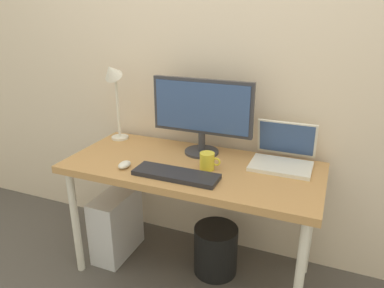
{
  "coord_description": "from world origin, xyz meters",
  "views": [
    {
      "loc": [
        0.68,
        -1.66,
        1.51
      ],
      "look_at": [
        0.0,
        0.0,
        0.83
      ],
      "focal_mm": 33.75,
      "sensor_mm": 36.0,
      "label": 1
    }
  ],
  "objects_px": {
    "monitor": "(202,111)",
    "wastebasket": "(216,250)",
    "mouse": "(124,165)",
    "desk": "(192,176)",
    "laptop": "(283,154)",
    "computer_tower": "(117,224)",
    "coffee_mug": "(207,161)",
    "keyboard": "(176,174)",
    "desk_lamp": "(113,84)"
  },
  "relations": [
    {
      "from": "monitor",
      "to": "wastebasket",
      "type": "distance_m",
      "value": 0.83
    },
    {
      "from": "monitor",
      "to": "mouse",
      "type": "xyz_separation_m",
      "value": [
        -0.31,
        -0.35,
        -0.24
      ]
    },
    {
      "from": "desk",
      "to": "laptop",
      "type": "distance_m",
      "value": 0.51
    },
    {
      "from": "monitor",
      "to": "computer_tower",
      "type": "bearing_deg",
      "value": -158.56
    },
    {
      "from": "computer_tower",
      "to": "desk",
      "type": "bearing_deg",
      "value": 2.21
    },
    {
      "from": "coffee_mug",
      "to": "wastebasket",
      "type": "relative_size",
      "value": 0.38
    },
    {
      "from": "laptop",
      "to": "coffee_mug",
      "type": "height_order",
      "value": "laptop"
    },
    {
      "from": "coffee_mug",
      "to": "desk",
      "type": "bearing_deg",
      "value": 165.92
    },
    {
      "from": "desk",
      "to": "laptop",
      "type": "bearing_deg",
      "value": 23.38
    },
    {
      "from": "coffee_mug",
      "to": "mouse",
      "type": "bearing_deg",
      "value": -160.23
    },
    {
      "from": "desk",
      "to": "keyboard",
      "type": "xyz_separation_m",
      "value": [
        -0.02,
        -0.17,
        0.08
      ]
    },
    {
      "from": "laptop",
      "to": "wastebasket",
      "type": "height_order",
      "value": "laptop"
    },
    {
      "from": "desk_lamp",
      "to": "mouse",
      "type": "xyz_separation_m",
      "value": [
        0.28,
        -0.35,
        -0.35
      ]
    },
    {
      "from": "laptop",
      "to": "mouse",
      "type": "height_order",
      "value": "laptop"
    },
    {
      "from": "laptop",
      "to": "computer_tower",
      "type": "height_order",
      "value": "laptop"
    },
    {
      "from": "mouse",
      "to": "computer_tower",
      "type": "xyz_separation_m",
      "value": [
        -0.2,
        0.15,
        -0.51
      ]
    },
    {
      "from": "monitor",
      "to": "desk_lamp",
      "type": "height_order",
      "value": "desk_lamp"
    },
    {
      "from": "coffee_mug",
      "to": "computer_tower",
      "type": "relative_size",
      "value": 0.27
    },
    {
      "from": "desk",
      "to": "computer_tower",
      "type": "height_order",
      "value": "desk"
    },
    {
      "from": "keyboard",
      "to": "mouse",
      "type": "relative_size",
      "value": 4.89
    },
    {
      "from": "laptop",
      "to": "wastebasket",
      "type": "distance_m",
      "value": 0.71
    },
    {
      "from": "coffee_mug",
      "to": "computer_tower",
      "type": "bearing_deg",
      "value": 179.57
    },
    {
      "from": "desk_lamp",
      "to": "coffee_mug",
      "type": "xyz_separation_m",
      "value": [
        0.69,
        -0.2,
        -0.32
      ]
    },
    {
      "from": "mouse",
      "to": "wastebasket",
      "type": "height_order",
      "value": "mouse"
    },
    {
      "from": "monitor",
      "to": "keyboard",
      "type": "bearing_deg",
      "value": -90.96
    },
    {
      "from": "monitor",
      "to": "keyboard",
      "type": "height_order",
      "value": "monitor"
    },
    {
      "from": "desk",
      "to": "keyboard",
      "type": "distance_m",
      "value": 0.19
    },
    {
      "from": "laptop",
      "to": "wastebasket",
      "type": "bearing_deg",
      "value": -155.91
    },
    {
      "from": "keyboard",
      "to": "computer_tower",
      "type": "distance_m",
      "value": 0.73
    },
    {
      "from": "mouse",
      "to": "coffee_mug",
      "type": "xyz_separation_m",
      "value": [
        0.42,
        0.15,
        0.03
      ]
    },
    {
      "from": "desk",
      "to": "keyboard",
      "type": "height_order",
      "value": "keyboard"
    },
    {
      "from": "monitor",
      "to": "wastebasket",
      "type": "relative_size",
      "value": 1.97
    },
    {
      "from": "mouse",
      "to": "desk_lamp",
      "type": "bearing_deg",
      "value": 128.11
    },
    {
      "from": "desk",
      "to": "wastebasket",
      "type": "height_order",
      "value": "desk"
    },
    {
      "from": "monitor",
      "to": "coffee_mug",
      "type": "xyz_separation_m",
      "value": [
        0.11,
        -0.2,
        -0.21
      ]
    },
    {
      "from": "laptop",
      "to": "desk_lamp",
      "type": "relative_size",
      "value": 0.63
    },
    {
      "from": "desk_lamp",
      "to": "computer_tower",
      "type": "bearing_deg",
      "value": -68.02
    },
    {
      "from": "keyboard",
      "to": "wastebasket",
      "type": "bearing_deg",
      "value": 55.91
    },
    {
      "from": "desk",
      "to": "computer_tower",
      "type": "relative_size",
      "value": 3.31
    },
    {
      "from": "monitor",
      "to": "mouse",
      "type": "height_order",
      "value": "monitor"
    },
    {
      "from": "laptop",
      "to": "keyboard",
      "type": "xyz_separation_m",
      "value": [
        -0.47,
        -0.37,
        -0.05
      ]
    },
    {
      "from": "keyboard",
      "to": "mouse",
      "type": "bearing_deg",
      "value": -179.18
    },
    {
      "from": "desk",
      "to": "coffee_mug",
      "type": "height_order",
      "value": "coffee_mug"
    },
    {
      "from": "desk",
      "to": "coffee_mug",
      "type": "bearing_deg",
      "value": -14.08
    },
    {
      "from": "keyboard",
      "to": "coffee_mug",
      "type": "relative_size",
      "value": 3.88
    },
    {
      "from": "desk_lamp",
      "to": "keyboard",
      "type": "relative_size",
      "value": 1.15
    },
    {
      "from": "monitor",
      "to": "coffee_mug",
      "type": "distance_m",
      "value": 0.31
    },
    {
      "from": "laptop",
      "to": "wastebasket",
      "type": "relative_size",
      "value": 1.07
    },
    {
      "from": "monitor",
      "to": "computer_tower",
      "type": "distance_m",
      "value": 0.92
    },
    {
      "from": "computer_tower",
      "to": "mouse",
      "type": "bearing_deg",
      "value": -38.12
    }
  ]
}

